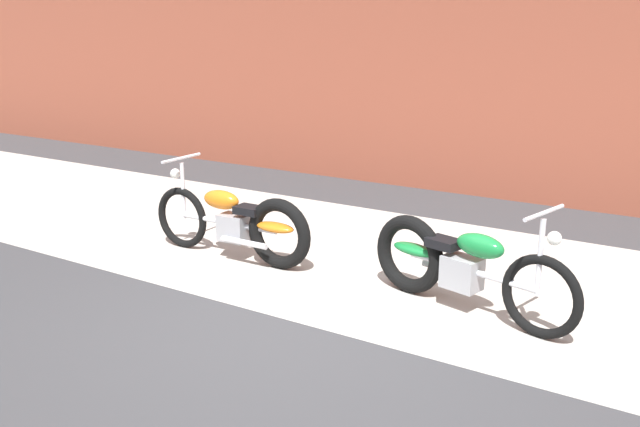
% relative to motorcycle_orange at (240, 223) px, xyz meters
% --- Properties ---
extents(ground_plane, '(80.00, 80.00, 0.00)m').
position_rel_motorcycle_orange_xyz_m(ground_plane, '(1.36, -0.98, -0.40)').
color(ground_plane, '#38383A').
extents(sidewalk_slab, '(36.00, 3.50, 0.01)m').
position_rel_motorcycle_orange_xyz_m(sidewalk_slab, '(1.36, 0.77, -0.40)').
color(sidewalk_slab, '#B2ADA3').
rests_on(sidewalk_slab, ground).
extents(motorcycle_orange, '(2.01, 0.58, 1.03)m').
position_rel_motorcycle_orange_xyz_m(motorcycle_orange, '(0.00, 0.00, 0.00)').
color(motorcycle_orange, black).
rests_on(motorcycle_orange, ground).
extents(motorcycle_green, '(1.97, 0.75, 1.03)m').
position_rel_motorcycle_orange_xyz_m(motorcycle_green, '(2.34, 0.01, 0.00)').
color(motorcycle_green, black).
rests_on(motorcycle_green, ground).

